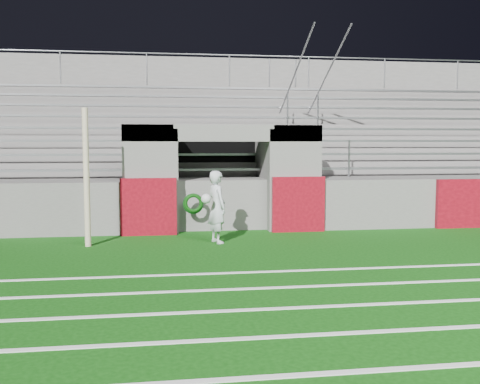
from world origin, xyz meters
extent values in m
plane|color=#0D430B|center=(0.00, 0.00, 0.00)|extent=(90.00, 90.00, 0.00)
cylinder|color=beige|center=(-3.03, 1.76, 1.44)|extent=(0.13, 0.13, 2.89)
cube|color=white|center=(0.00, -5.00, 0.01)|extent=(28.00, 0.09, 0.01)
cube|color=white|center=(0.00, -4.00, 0.01)|extent=(28.00, 0.09, 0.01)
cube|color=white|center=(0.00, -3.00, 0.01)|extent=(28.00, 0.09, 0.01)
cube|color=white|center=(0.00, -2.00, 0.01)|extent=(28.00, 0.09, 0.01)
cube|color=white|center=(0.00, -1.00, 0.01)|extent=(28.00, 0.09, 0.01)
cube|color=#5F5D5A|center=(-1.80, 3.50, 1.30)|extent=(1.20, 1.00, 2.60)
cube|color=#5F5D5A|center=(1.80, 3.50, 1.30)|extent=(1.20, 1.00, 2.60)
cube|color=black|center=(0.00, 5.20, 1.25)|extent=(2.60, 0.20, 2.50)
cube|color=#5F5D5A|center=(-1.15, 4.10, 1.25)|extent=(0.10, 2.20, 2.50)
cube|color=#5F5D5A|center=(1.15, 4.10, 1.25)|extent=(0.10, 2.20, 2.50)
cube|color=#5F5D5A|center=(0.00, 3.50, 2.40)|extent=(4.80, 1.00, 0.40)
cube|color=#5F5D5A|center=(0.00, 7.35, 1.15)|extent=(26.00, 8.00, 0.20)
cube|color=#5F5D5A|center=(0.00, 7.35, 0.53)|extent=(26.00, 8.00, 1.05)
cube|color=#650813|center=(-1.80, 2.94, 0.68)|extent=(1.30, 0.15, 1.35)
cube|color=#650813|center=(1.80, 2.94, 0.68)|extent=(1.30, 0.15, 1.35)
cube|color=#650813|center=(6.50, 2.94, 0.62)|extent=(2.20, 0.15, 1.25)
cube|color=gray|center=(0.00, 4.43, 1.47)|extent=(23.00, 0.28, 0.06)
cube|color=#5F5D5A|center=(0.00, 5.28, 1.44)|extent=(24.00, 0.75, 0.38)
cube|color=gray|center=(0.00, 5.18, 1.85)|extent=(23.00, 0.28, 0.06)
cube|color=#5F5D5A|center=(0.00, 6.03, 1.63)|extent=(24.00, 0.75, 0.76)
cube|color=gray|center=(0.00, 5.93, 2.23)|extent=(23.00, 0.28, 0.06)
cube|color=#5F5D5A|center=(0.00, 6.78, 1.82)|extent=(24.00, 0.75, 1.14)
cube|color=gray|center=(0.00, 6.68, 2.61)|extent=(23.00, 0.28, 0.06)
cube|color=#5F5D5A|center=(0.00, 7.53, 2.01)|extent=(24.00, 0.75, 1.52)
cube|color=gray|center=(0.00, 7.43, 2.99)|extent=(23.00, 0.28, 0.06)
cube|color=#5F5D5A|center=(0.00, 8.28, 2.20)|extent=(24.00, 0.75, 1.90)
cube|color=gray|center=(0.00, 8.18, 3.37)|extent=(23.00, 0.28, 0.06)
cube|color=#5F5D5A|center=(0.00, 9.03, 2.39)|extent=(24.00, 0.75, 2.28)
cube|color=gray|center=(0.00, 8.93, 3.75)|extent=(23.00, 0.28, 0.06)
cube|color=#5F5D5A|center=(0.00, 9.78, 2.58)|extent=(24.00, 0.75, 2.66)
cube|color=gray|center=(0.00, 9.68, 4.13)|extent=(23.00, 0.28, 0.06)
cube|color=#5F5D5A|center=(0.00, 10.45, 2.65)|extent=(26.00, 0.60, 5.29)
cylinder|color=#A5A8AD|center=(2.50, 4.15, 1.75)|extent=(0.05, 0.05, 1.00)
cylinder|color=#A5A8AD|center=(2.50, 7.15, 3.27)|extent=(0.05, 0.05, 1.00)
cylinder|color=#A5A8AD|center=(2.50, 10.15, 4.79)|extent=(0.05, 0.05, 1.00)
cylinder|color=#A5A8AD|center=(2.50, 7.15, 3.77)|extent=(0.05, 6.02, 3.08)
cylinder|color=#A5A8AD|center=(3.50, 4.15, 1.75)|extent=(0.05, 0.05, 1.00)
cylinder|color=#A5A8AD|center=(3.50, 7.15, 3.27)|extent=(0.05, 0.05, 1.00)
cylinder|color=#A5A8AD|center=(3.50, 10.15, 4.79)|extent=(0.05, 0.05, 1.00)
cylinder|color=#A5A8AD|center=(3.50, 7.15, 3.77)|extent=(0.05, 6.02, 3.08)
cylinder|color=#A5A8AD|center=(-5.00, 10.15, 4.84)|extent=(0.05, 0.05, 1.10)
cylinder|color=#A5A8AD|center=(-2.00, 10.15, 4.84)|extent=(0.05, 0.05, 1.10)
cylinder|color=#A5A8AD|center=(1.00, 10.15, 4.84)|extent=(0.05, 0.05, 1.10)
cylinder|color=#A5A8AD|center=(4.00, 10.15, 4.84)|extent=(0.05, 0.05, 1.10)
cylinder|color=#A5A8AD|center=(7.00, 10.15, 4.84)|extent=(0.05, 0.05, 1.10)
cylinder|color=#A5A8AD|center=(10.00, 10.15, 4.84)|extent=(0.05, 0.05, 1.10)
cylinder|color=#A5A8AD|center=(0.00, 10.15, 5.39)|extent=(24.00, 0.05, 0.05)
imported|color=silver|center=(-0.31, 1.78, 0.79)|extent=(0.55, 0.67, 1.57)
sphere|color=white|center=(-0.57, 1.46, 1.00)|extent=(0.21, 0.21, 0.21)
torus|color=#0D4513|center=(-0.76, 2.95, 0.73)|extent=(0.49, 0.09, 0.49)
torus|color=#0D3D0C|center=(-0.76, 2.90, 0.75)|extent=(0.45, 0.09, 0.45)
camera|label=1|loc=(-1.44, -9.66, 2.15)|focal=40.00mm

